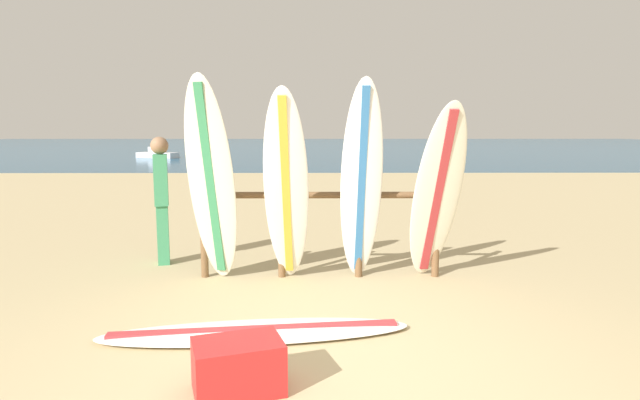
{
  "coord_description": "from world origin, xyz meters",
  "views": [
    {
      "loc": [
        -0.1,
        -3.45,
        1.79
      ],
      "look_at": [
        -0.04,
        2.99,
        0.91
      ],
      "focal_mm": 28.85,
      "sensor_mm": 36.0,
      "label": 1
    }
  ],
  "objects_px": {
    "surfboard_leaning_center": "(437,195)",
    "surfboard_lying_on_sand": "(256,332)",
    "surfboard_leaning_left": "(286,190)",
    "beachgoer_standing": "(161,195)",
    "surfboard_rack": "(320,219)",
    "surfboard_leaning_far_left": "(211,182)",
    "surfboard_leaning_center_left": "(361,183)",
    "small_boat_offshore": "(158,154)",
    "cooler_box": "(238,366)"
  },
  "relations": [
    {
      "from": "surfboard_rack",
      "to": "beachgoer_standing",
      "type": "relative_size",
      "value": 1.72
    },
    {
      "from": "surfboard_leaning_center",
      "to": "beachgoer_standing",
      "type": "bearing_deg",
      "value": 164.05
    },
    {
      "from": "cooler_box",
      "to": "surfboard_leaning_far_left",
      "type": "bearing_deg",
      "value": 86.36
    },
    {
      "from": "surfboard_leaning_far_left",
      "to": "cooler_box",
      "type": "height_order",
      "value": "surfboard_leaning_far_left"
    },
    {
      "from": "surfboard_leaning_far_left",
      "to": "surfboard_leaning_center",
      "type": "xyz_separation_m",
      "value": [
        2.58,
        -0.07,
        -0.15
      ]
    },
    {
      "from": "surfboard_leaning_far_left",
      "to": "surfboard_leaning_center",
      "type": "distance_m",
      "value": 2.59
    },
    {
      "from": "surfboard_lying_on_sand",
      "to": "surfboard_leaning_left",
      "type": "bearing_deg",
      "value": 81.82
    },
    {
      "from": "surfboard_lying_on_sand",
      "to": "cooler_box",
      "type": "bearing_deg",
      "value": -90.43
    },
    {
      "from": "surfboard_leaning_center_left",
      "to": "beachgoer_standing",
      "type": "distance_m",
      "value": 2.74
    },
    {
      "from": "surfboard_leaning_center",
      "to": "small_boat_offshore",
      "type": "relative_size",
      "value": 0.76
    },
    {
      "from": "beachgoer_standing",
      "to": "cooler_box",
      "type": "xyz_separation_m",
      "value": [
        1.51,
        -3.43,
        -0.76
      ]
    },
    {
      "from": "surfboard_leaning_left",
      "to": "surfboard_rack",
      "type": "bearing_deg",
      "value": 48.74
    },
    {
      "from": "surfboard_leaning_far_left",
      "to": "surfboard_leaning_center_left",
      "type": "bearing_deg",
      "value": 0.61
    },
    {
      "from": "surfboard_lying_on_sand",
      "to": "beachgoer_standing",
      "type": "distance_m",
      "value": 3.03
    },
    {
      "from": "surfboard_leaning_left",
      "to": "cooler_box",
      "type": "xyz_separation_m",
      "value": [
        -0.21,
        -2.36,
        -0.94
      ]
    },
    {
      "from": "surfboard_lying_on_sand",
      "to": "surfboard_leaning_center_left",
      "type": "bearing_deg",
      "value": 56.15
    },
    {
      "from": "surfboard_lying_on_sand",
      "to": "cooler_box",
      "type": "xyz_separation_m",
      "value": [
        -0.01,
        -0.97,
        0.14
      ]
    },
    {
      "from": "surfboard_leaning_far_left",
      "to": "surfboard_leaning_center",
      "type": "relative_size",
      "value": 1.14
    },
    {
      "from": "surfboard_leaning_far_left",
      "to": "surfboard_leaning_left",
      "type": "relative_size",
      "value": 1.07
    },
    {
      "from": "surfboard_leaning_left",
      "to": "surfboard_leaning_center",
      "type": "bearing_deg",
      "value": 3.17
    },
    {
      "from": "beachgoer_standing",
      "to": "small_boat_offshore",
      "type": "xyz_separation_m",
      "value": [
        -8.03,
        26.11,
        -0.68
      ]
    },
    {
      "from": "surfboard_leaning_center",
      "to": "surfboard_lying_on_sand",
      "type": "xyz_separation_m",
      "value": [
        -1.91,
        -1.48,
        -1.02
      ]
    },
    {
      "from": "surfboard_leaning_left",
      "to": "small_boat_offshore",
      "type": "height_order",
      "value": "surfboard_leaning_left"
    },
    {
      "from": "surfboard_leaning_far_left",
      "to": "surfboard_lying_on_sand",
      "type": "height_order",
      "value": "surfboard_leaning_far_left"
    },
    {
      "from": "surfboard_rack",
      "to": "small_boat_offshore",
      "type": "height_order",
      "value": "surfboard_rack"
    },
    {
      "from": "surfboard_rack",
      "to": "cooler_box",
      "type": "height_order",
      "value": "surfboard_rack"
    },
    {
      "from": "small_boat_offshore",
      "to": "surfboard_lying_on_sand",
      "type": "bearing_deg",
      "value": -71.53
    },
    {
      "from": "surfboard_leaning_center",
      "to": "cooler_box",
      "type": "xyz_separation_m",
      "value": [
        -1.92,
        -2.45,
        -0.88
      ]
    },
    {
      "from": "surfboard_lying_on_sand",
      "to": "beachgoer_standing",
      "type": "bearing_deg",
      "value": 121.66
    },
    {
      "from": "beachgoer_standing",
      "to": "surfboard_rack",
      "type": "bearing_deg",
      "value": -16.88
    },
    {
      "from": "surfboard_leaning_far_left",
      "to": "surfboard_leaning_center_left",
      "type": "distance_m",
      "value": 1.73
    },
    {
      "from": "surfboard_rack",
      "to": "surfboard_leaning_left",
      "type": "xyz_separation_m",
      "value": [
        -0.38,
        -0.44,
        0.4
      ]
    },
    {
      "from": "surfboard_leaning_left",
      "to": "surfboard_lying_on_sand",
      "type": "xyz_separation_m",
      "value": [
        -0.2,
        -1.39,
        -1.09
      ]
    },
    {
      "from": "surfboard_leaning_far_left",
      "to": "beachgoer_standing",
      "type": "distance_m",
      "value": 1.27
    },
    {
      "from": "surfboard_leaning_center",
      "to": "cooler_box",
      "type": "height_order",
      "value": "surfboard_leaning_center"
    },
    {
      "from": "small_boat_offshore",
      "to": "cooler_box",
      "type": "distance_m",
      "value": 31.05
    },
    {
      "from": "cooler_box",
      "to": "surfboard_leaning_center_left",
      "type": "bearing_deg",
      "value": 48.94
    },
    {
      "from": "surfboard_leaning_far_left",
      "to": "surfboard_leaning_left",
      "type": "distance_m",
      "value": 0.89
    },
    {
      "from": "beachgoer_standing",
      "to": "cooler_box",
      "type": "bearing_deg",
      "value": -66.21
    },
    {
      "from": "surfboard_leaning_center",
      "to": "small_boat_offshore",
      "type": "distance_m",
      "value": 29.43
    },
    {
      "from": "small_boat_offshore",
      "to": "surfboard_leaning_center_left",
      "type": "bearing_deg",
      "value": -68.56
    },
    {
      "from": "surfboard_leaning_far_left",
      "to": "surfboard_lying_on_sand",
      "type": "distance_m",
      "value": 2.06
    },
    {
      "from": "surfboard_leaning_far_left",
      "to": "cooler_box",
      "type": "distance_m",
      "value": 2.8
    },
    {
      "from": "surfboard_leaning_far_left",
      "to": "surfboard_leaning_left",
      "type": "xyz_separation_m",
      "value": [
        0.87,
        -0.17,
        -0.08
      ]
    },
    {
      "from": "surfboard_lying_on_sand",
      "to": "small_boat_offshore",
      "type": "height_order",
      "value": "small_boat_offshore"
    },
    {
      "from": "beachgoer_standing",
      "to": "surfboard_leaning_center_left",
      "type": "bearing_deg",
      "value": -19.06
    },
    {
      "from": "surfboard_leaning_center_left",
      "to": "small_boat_offshore",
      "type": "xyz_separation_m",
      "value": [
        -10.6,
        27.01,
        -0.93
      ]
    },
    {
      "from": "surfboard_leaning_far_left",
      "to": "beachgoer_standing",
      "type": "height_order",
      "value": "surfboard_leaning_far_left"
    },
    {
      "from": "surfboard_leaning_left",
      "to": "surfboard_lying_on_sand",
      "type": "bearing_deg",
      "value": -98.18
    },
    {
      "from": "surfboard_lying_on_sand",
      "to": "small_boat_offshore",
      "type": "distance_m",
      "value": 30.13
    }
  ]
}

